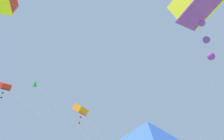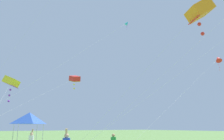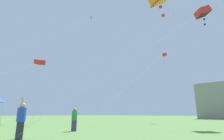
{
  "view_description": "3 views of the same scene",
  "coord_description": "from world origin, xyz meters",
  "px_view_note": "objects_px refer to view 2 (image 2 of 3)",
  "views": [
    {
      "loc": [
        -14.53,
        6.25,
        1.48
      ],
      "look_at": [
        1.84,
        7.26,
        10.05
      ],
      "focal_mm": 35.0,
      "sensor_mm": 36.0,
      "label": 1
    },
    {
      "loc": [
        18.53,
        -0.08,
        2.15
      ],
      "look_at": [
        0.5,
        11.61,
        7.74
      ],
      "focal_mm": 35.0,
      "sensor_mm": 36.0,
      "label": 2
    },
    {
      "loc": [
        15.99,
        1.49,
        1.23
      ],
      "look_at": [
        4.52,
        13.13,
        5.33
      ],
      "focal_mm": 28.0,
      "sensor_mm": 36.0,
      "label": 3
    }
  ],
  "objects_px": {
    "festival_tent": "(29,118)",
    "kite_yellow_box_5": "(11,82)",
    "kite_orange_box_7": "(199,11)",
    "kite_red_diamond_2": "(218,59)",
    "kite_cyan_diamond_6": "(126,24)",
    "kite_red_box_3": "(75,79)"
  },
  "relations": [
    {
      "from": "kite_yellow_box_5",
      "to": "kite_orange_box_7",
      "type": "height_order",
      "value": "kite_orange_box_7"
    },
    {
      "from": "kite_cyan_diamond_6",
      "to": "kite_red_box_3",
      "type": "bearing_deg",
      "value": -124.15
    },
    {
      "from": "kite_red_box_3",
      "to": "kite_yellow_box_5",
      "type": "xyz_separation_m",
      "value": [
        -0.35,
        -7.69,
        -1.24
      ]
    },
    {
      "from": "kite_red_diamond_2",
      "to": "kite_red_box_3",
      "type": "relative_size",
      "value": 1.2
    },
    {
      "from": "festival_tent",
      "to": "kite_red_box_3",
      "type": "bearing_deg",
      "value": 110.44
    },
    {
      "from": "festival_tent",
      "to": "kite_cyan_diamond_6",
      "type": "relative_size",
      "value": 0.18
    },
    {
      "from": "kite_red_diamond_2",
      "to": "kite_yellow_box_5",
      "type": "bearing_deg",
      "value": -116.92
    },
    {
      "from": "kite_red_box_3",
      "to": "kite_yellow_box_5",
      "type": "distance_m",
      "value": 7.8
    },
    {
      "from": "kite_cyan_diamond_6",
      "to": "kite_yellow_box_5",
      "type": "bearing_deg",
      "value": -107.69
    },
    {
      "from": "festival_tent",
      "to": "kite_red_box_3",
      "type": "xyz_separation_m",
      "value": [
        -2.19,
        5.89,
        5.36
      ]
    },
    {
      "from": "festival_tent",
      "to": "kite_orange_box_7",
      "type": "bearing_deg",
      "value": 20.24
    },
    {
      "from": "festival_tent",
      "to": "kite_orange_box_7",
      "type": "relative_size",
      "value": 0.35
    },
    {
      "from": "kite_orange_box_7",
      "to": "kite_yellow_box_5",
      "type": "bearing_deg",
      "value": -157.55
    },
    {
      "from": "kite_cyan_diamond_6",
      "to": "festival_tent",
      "type": "bearing_deg",
      "value": -98.63
    },
    {
      "from": "kite_red_diamond_2",
      "to": "kite_cyan_diamond_6",
      "type": "bearing_deg",
      "value": -127.89
    },
    {
      "from": "festival_tent",
      "to": "kite_yellow_box_5",
      "type": "distance_m",
      "value": 5.16
    },
    {
      "from": "kite_yellow_box_5",
      "to": "kite_orange_box_7",
      "type": "xyz_separation_m",
      "value": [
        19.5,
        8.06,
        2.3
      ]
    },
    {
      "from": "kite_yellow_box_5",
      "to": "kite_cyan_diamond_6",
      "type": "distance_m",
      "value": 17.0
    },
    {
      "from": "kite_red_box_3",
      "to": "kite_cyan_diamond_6",
      "type": "bearing_deg",
      "value": 55.85
    },
    {
      "from": "festival_tent",
      "to": "kite_cyan_diamond_6",
      "type": "xyz_separation_m",
      "value": [
        1.78,
        11.75,
        13.43
      ]
    },
    {
      "from": "kite_red_box_3",
      "to": "kite_orange_box_7",
      "type": "relative_size",
      "value": 1.46
    },
    {
      "from": "festival_tent",
      "to": "kite_cyan_diamond_6",
      "type": "distance_m",
      "value": 17.94
    }
  ]
}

